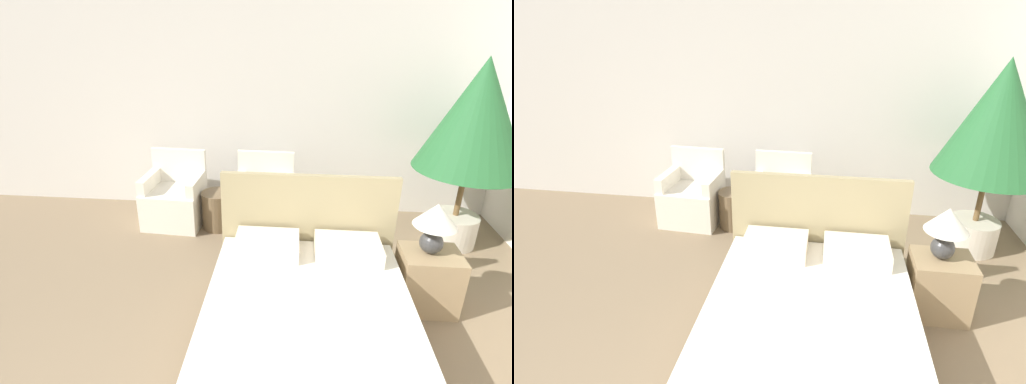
{
  "view_description": "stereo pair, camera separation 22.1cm",
  "coord_description": "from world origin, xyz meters",
  "views": [
    {
      "loc": [
        0.32,
        -0.94,
        2.4
      ],
      "look_at": [
        -0.06,
        2.9,
        0.72
      ],
      "focal_mm": 28.0,
      "sensor_mm": 36.0,
      "label": 1
    },
    {
      "loc": [
        0.53,
        -0.91,
        2.4
      ],
      "look_at": [
        -0.06,
        2.9,
        0.72
      ],
      "focal_mm": 28.0,
      "sensor_mm": 36.0,
      "label": 2
    }
  ],
  "objects": [
    {
      "name": "bed",
      "position": [
        0.47,
        1.29,
        0.29
      ],
      "size": [
        1.56,
        2.23,
        1.15
      ],
      "color": "brown",
      "rests_on": "ground_plane"
    },
    {
      "name": "wall_back",
      "position": [
        0.0,
        4.1,
        1.45
      ],
      "size": [
        10.0,
        0.06,
        2.9
      ],
      "color": "silver",
      "rests_on": "ground_plane"
    },
    {
      "name": "side_table",
      "position": [
        -0.58,
        3.41,
        0.23
      ],
      "size": [
        0.38,
        0.38,
        0.47
      ],
      "color": "brown",
      "rests_on": "ground_plane"
    },
    {
      "name": "table_lamp",
      "position": [
        1.52,
        2.13,
        0.85
      ],
      "size": [
        0.36,
        0.36,
        0.46
      ],
      "color": "#333333",
      "rests_on": "nightstand"
    },
    {
      "name": "armchair_near_window_right",
      "position": [
        -0.02,
        3.48,
        0.29
      ],
      "size": [
        0.71,
        0.64,
        0.9
      ],
      "rotation": [
        0.0,
        0.0,
        -0.03
      ],
      "color": "silver",
      "rests_on": "ground_plane"
    },
    {
      "name": "nightstand",
      "position": [
        1.54,
        2.11,
        0.28
      ],
      "size": [
        0.5,
        0.41,
        0.55
      ],
      "color": "#937A56",
      "rests_on": "ground_plane"
    },
    {
      "name": "potted_palm",
      "position": [
        2.18,
        3.29,
        1.41
      ],
      "size": [
        1.12,
        1.12,
        2.07
      ],
      "color": "beige",
      "rests_on": "ground_plane"
    },
    {
      "name": "armchair_near_window_left",
      "position": [
        -1.14,
        3.48,
        0.29
      ],
      "size": [
        0.73,
        0.66,
        0.9
      ],
      "rotation": [
        0.0,
        0.0,
        -0.06
      ],
      "color": "silver",
      "rests_on": "ground_plane"
    }
  ]
}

